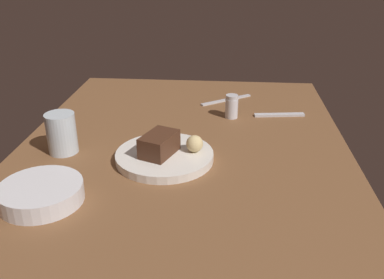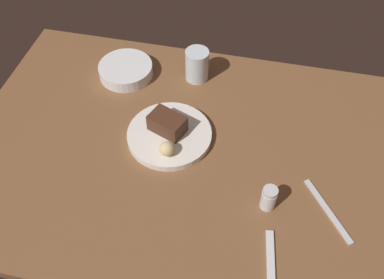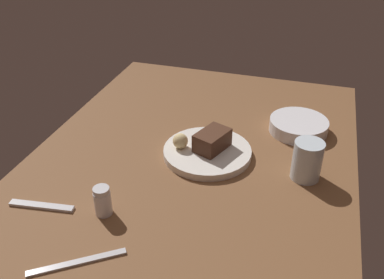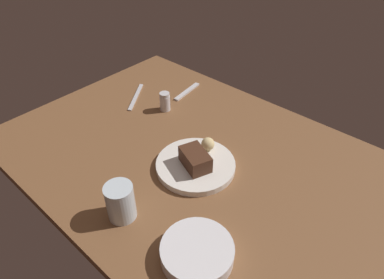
{
  "view_description": "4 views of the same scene",
  "coord_description": "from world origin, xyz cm",
  "views": [
    {
      "loc": [
        -93.41,
        -10.49,
        50.12
      ],
      "look_at": [
        -3.43,
        -2.83,
        8.03
      ],
      "focal_mm": 39.53,
      "sensor_mm": 36.0,
      "label": 1
    },
    {
      "loc": [
        17.64,
        -68.53,
        94.08
      ],
      "look_at": [
        2.37,
        0.19,
        8.03
      ],
      "focal_mm": 39.9,
      "sensor_mm": 36.0,
      "label": 2
    },
    {
      "loc": [
        86.9,
        27.38,
        67.22
      ],
      "look_at": [
        -5.54,
        -0.87,
        6.66
      ],
      "focal_mm": 40.09,
      "sensor_mm": 36.0,
      "label": 3
    },
    {
      "loc": [
        -52.46,
        58.7,
        71.99
      ],
      "look_at": [
        0.3,
        -0.44,
        8.51
      ],
      "focal_mm": 31.63,
      "sensor_mm": 36.0,
      "label": 4
    }
  ],
  "objects": [
    {
      "name": "side_bowl",
      "position": [
        -24.46,
        25.59,
        4.86
      ],
      "size": [
        16.71,
        16.71,
        3.72
      ],
      "primitive_type": "cylinder",
      "color": "silver",
      "rests_on": "dining_table"
    },
    {
      "name": "dessert_spoon",
      "position": [
        26.27,
        -26.61,
        3.35
      ],
      "size": [
        3.78,
        15.11,
        0.7
      ],
      "primitive_type": "cube",
      "rotation": [
        0.0,
        0.0,
        4.85
      ],
      "color": "silver",
      "rests_on": "dining_table"
    },
    {
      "name": "bread_roll",
      "position": [
        -3.46,
        -3.45,
        6.99
      ],
      "size": [
        4.05,
        4.05,
        4.05
      ],
      "primitive_type": "sphere",
      "color": "#DBC184",
      "rests_on": "dessert_plate"
    },
    {
      "name": "water_glass",
      "position": [
        -2.51,
        29.19,
        8.03
      ],
      "size": [
        7.21,
        7.21,
        10.07
      ],
      "primitive_type": "cylinder",
      "color": "silver",
      "rests_on": "dining_table"
    },
    {
      "name": "salt_shaker",
      "position": [
        23.93,
        -12.2,
        6.43
      ],
      "size": [
        3.8,
        3.8,
        6.96
      ],
      "color": "silver",
      "rests_on": "dining_table"
    },
    {
      "name": "chocolate_cake_slice",
      "position": [
        -5.48,
        4.68,
        7.46
      ],
      "size": [
        11.18,
        9.28,
        5.01
      ],
      "primitive_type": "cube",
      "rotation": [
        0.0,
        0.0,
        5.91
      ],
      "color": "#472819",
      "rests_on": "dessert_plate"
    },
    {
      "name": "butter_knife",
      "position": [
        38.5,
        -10.6,
        3.25
      ],
      "size": [
        12.12,
        16.31,
        0.5
      ],
      "primitive_type": "cube",
      "rotation": [
        0.0,
        0.0,
        5.33
      ],
      "color": "silver",
      "rests_on": "dining_table"
    },
    {
      "name": "dessert_plate",
      "position": [
        -4.75,
        3.63,
        3.98
      ],
      "size": [
        23.34,
        23.34,
        1.96
      ],
      "primitive_type": "cylinder",
      "color": "white",
      "rests_on": "dining_table"
    },
    {
      "name": "dining_table",
      "position": [
        0.0,
        0.0,
        1.5
      ],
      "size": [
        120.0,
        84.0,
        3.0
      ],
      "primitive_type": "cube",
      "color": "brown",
      "rests_on": "ground"
    }
  ]
}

